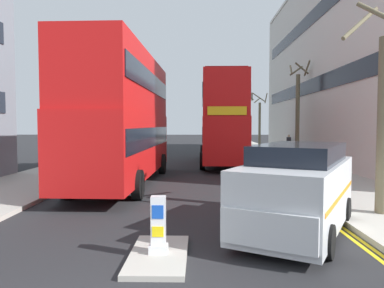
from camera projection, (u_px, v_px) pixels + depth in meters
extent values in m
cube|color=#ADA89E|center=(305.00, 171.00, 19.78)|extent=(4.00, 80.00, 0.14)
cube|color=#ADA89E|center=(66.00, 171.00, 20.03)|extent=(4.00, 80.00, 0.14)
cube|color=yellow|center=(273.00, 178.00, 17.83)|extent=(0.10, 56.00, 0.01)
cube|color=yellow|center=(270.00, 178.00, 17.83)|extent=(0.10, 56.00, 0.01)
cube|color=#ADA89E|center=(159.00, 255.00, 7.10)|extent=(1.10, 2.20, 0.10)
cube|color=silver|center=(159.00, 249.00, 7.09)|extent=(0.36, 0.28, 0.16)
cube|color=white|center=(158.00, 220.00, 7.06)|extent=(0.28, 0.20, 0.95)
cube|color=blue|center=(158.00, 212.00, 6.95)|extent=(0.22, 0.01, 0.26)
cube|color=yellow|center=(158.00, 232.00, 6.97)|extent=(0.22, 0.01, 0.20)
cube|color=red|center=(124.00, 144.00, 15.89)|extent=(2.77, 10.86, 2.60)
cube|color=red|center=(123.00, 85.00, 15.75)|extent=(2.72, 10.64, 2.50)
cube|color=black|center=(124.00, 137.00, 15.87)|extent=(2.79, 10.43, 0.84)
cube|color=black|center=(123.00, 83.00, 15.75)|extent=(2.78, 10.21, 0.80)
cube|color=yellow|center=(145.00, 112.00, 21.18)|extent=(2.00, 0.11, 0.44)
cube|color=maroon|center=(123.00, 54.00, 15.69)|extent=(2.49, 9.77, 0.10)
cylinder|color=black|center=(115.00, 164.00, 19.35)|extent=(0.33, 1.05, 1.04)
cylinder|color=black|center=(162.00, 164.00, 19.24)|extent=(0.33, 1.05, 1.04)
cylinder|color=black|center=(66.00, 184.00, 12.67)|extent=(0.33, 1.05, 1.04)
cylinder|color=black|center=(138.00, 185.00, 12.56)|extent=(0.33, 1.05, 1.04)
cube|color=red|center=(221.00, 137.00, 24.09)|extent=(2.60, 10.82, 2.60)
cube|color=red|center=(222.00, 99.00, 23.95)|extent=(2.54, 10.61, 2.50)
cube|color=black|center=(221.00, 133.00, 24.07)|extent=(2.62, 10.39, 0.84)
cube|color=black|center=(222.00, 97.00, 23.95)|extent=(2.61, 10.17, 0.80)
cube|color=yellow|center=(227.00, 111.00, 18.64)|extent=(2.00, 0.08, 0.44)
cube|color=maroon|center=(222.00, 79.00, 23.88)|extent=(2.34, 9.74, 0.10)
cylinder|color=black|center=(246.00, 161.00, 20.78)|extent=(0.31, 1.04, 1.04)
cylinder|color=black|center=(202.00, 161.00, 20.85)|extent=(0.31, 1.04, 1.04)
cylinder|color=black|center=(236.00, 152.00, 27.46)|extent=(0.31, 1.04, 1.04)
cylinder|color=black|center=(202.00, 152.00, 27.53)|extent=(0.31, 1.04, 1.04)
cube|color=silver|center=(298.00, 194.00, 8.70)|extent=(3.88, 5.04, 1.50)
cube|color=black|center=(300.00, 160.00, 8.79)|extent=(2.94, 3.50, 0.76)
cube|color=silver|center=(275.00, 223.00, 7.07)|extent=(2.14, 1.88, 0.67)
cube|color=orange|center=(298.00, 192.00, 8.69)|extent=(3.72, 4.72, 0.10)
cylinder|color=black|center=(328.00, 242.00, 7.02)|extent=(0.51, 0.70, 0.68)
cylinder|color=black|center=(240.00, 229.00, 7.89)|extent=(0.51, 0.70, 0.68)
cylinder|color=black|center=(346.00, 210.00, 9.57)|extent=(0.51, 0.70, 0.68)
cylinder|color=black|center=(277.00, 203.00, 10.44)|extent=(0.51, 0.70, 0.68)
cylinder|color=#2D2D38|center=(289.00, 149.00, 30.11)|extent=(0.22, 0.22, 0.85)
cube|color=#26262B|center=(289.00, 141.00, 30.08)|extent=(0.34, 0.22, 0.56)
sphere|color=tan|center=(289.00, 136.00, 30.06)|extent=(0.20, 0.20, 0.20)
cylinder|color=#6B6047|center=(297.00, 117.00, 25.41)|extent=(0.28, 0.28, 5.91)
cylinder|color=#6B6047|center=(307.00, 68.00, 25.22)|extent=(0.13, 1.27, 0.94)
cylinder|color=#6B6047|center=(296.00, 71.00, 25.68)|extent=(0.93, 0.17, 0.70)
cylinder|color=#6B6047|center=(291.00, 70.00, 25.32)|extent=(0.26, 1.03, 0.77)
cylinder|color=#6B6047|center=(302.00, 68.00, 24.76)|extent=(1.04, 0.37, 0.78)
cylinder|color=#6B6047|center=(260.00, 124.00, 43.25)|extent=(0.28, 0.28, 5.04)
cylinder|color=#6B6047|center=(266.00, 98.00, 43.07)|extent=(0.14, 1.50, 1.10)
cylinder|color=#6B6047|center=(257.00, 100.00, 43.47)|extent=(0.85, 0.59, 0.70)
cylinder|color=#6B6047|center=(259.00, 98.00, 42.36)|extent=(1.55, 0.51, 1.15)
cylinder|color=#6B6047|center=(247.00, 125.00, 36.82)|extent=(0.31, 0.31, 4.91)
cylinder|color=#6B6047|center=(252.00, 97.00, 36.59)|extent=(0.27, 1.04, 0.77)
cylinder|color=#6B6047|center=(247.00, 97.00, 37.09)|extent=(0.91, 0.26, 0.68)
cylinder|color=#6B6047|center=(240.00, 95.00, 36.71)|extent=(0.18, 1.56, 1.14)
cylinder|color=#6B6047|center=(249.00, 96.00, 36.22)|extent=(0.99, 0.39, 0.75)
cylinder|color=#6B6047|center=(384.00, 126.00, 10.01)|extent=(0.34, 0.34, 4.82)
cylinder|color=#6B6047|center=(360.00, 23.00, 10.51)|extent=(1.40, 0.97, 1.16)
cylinder|color=#6B6047|center=(382.00, 16.00, 9.38)|extent=(1.08, 0.85, 0.93)
cube|color=silver|center=(377.00, 65.00, 26.19)|extent=(10.00, 28.00, 13.73)
cube|color=black|center=(307.00, 22.00, 26.12)|extent=(0.04, 24.64, 1.00)
cube|color=black|center=(306.00, 88.00, 26.37)|extent=(0.04, 24.64, 1.00)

